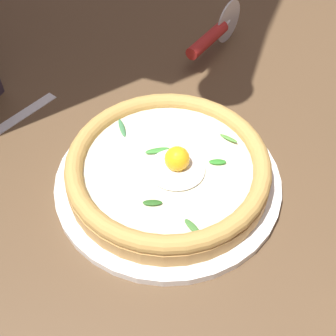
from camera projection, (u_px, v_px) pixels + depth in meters
The scene contains 4 objects.
ground_plane at pixel (201, 177), 0.63m from camera, with size 2.40×2.40×0.03m, color brown.
pizza_plate at pixel (168, 180), 0.60m from camera, with size 0.30×0.30×0.01m, color white.
pizza at pixel (168, 167), 0.58m from camera, with size 0.27×0.27×0.06m.
pizza_cutter at pixel (213, 35), 0.78m from camera, with size 0.07×0.16×0.08m.
Camera 1 is at (-0.05, 0.40, 0.47)m, focal length 47.30 mm.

